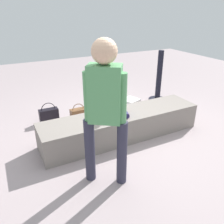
{
  "coord_description": "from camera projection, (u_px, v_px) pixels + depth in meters",
  "views": [
    {
      "loc": [
        -1.52,
        -2.64,
        1.82
      ],
      "look_at": [
        -0.36,
        -0.37,
        0.64
      ],
      "focal_mm": 36.76,
      "sensor_mm": 36.0,
      "label": 1
    }
  ],
  "objects": [
    {
      "name": "ground_plane",
      "position": [
        122.0,
        136.0,
        3.53
      ],
      "size": [
        12.0,
        12.0,
        0.0
      ],
      "primitive_type": "plane",
      "color": "#9E8D90"
    },
    {
      "name": "concrete_ledge",
      "position": [
        122.0,
        125.0,
        3.45
      ],
      "size": [
        2.44,
        0.55,
        0.39
      ],
      "primitive_type": "cube",
      "color": "gray",
      "rests_on": "ground_plane"
    },
    {
      "name": "child_seated",
      "position": [
        118.0,
        101.0,
        3.25
      ],
      "size": [
        0.29,
        0.35,
        0.48
      ],
      "color": "#231F4C",
      "rests_on": "concrete_ledge"
    },
    {
      "name": "adult_standing",
      "position": [
        105.0,
        104.0,
        2.25
      ],
      "size": [
        0.4,
        0.34,
        1.58
      ],
      "color": "#2A2A3C",
      "rests_on": "ground_plane"
    },
    {
      "name": "cake_plate",
      "position": [
        99.0,
        118.0,
        3.18
      ],
      "size": [
        0.22,
        0.22,
        0.07
      ],
      "color": "white",
      "rests_on": "concrete_ledge"
    },
    {
      "name": "gift_bag",
      "position": [
        92.0,
        106.0,
        4.24
      ],
      "size": [
        0.21,
        0.09,
        0.32
      ],
      "color": "#59C6B2",
      "rests_on": "ground_plane"
    },
    {
      "name": "railing_post",
      "position": [
        159.0,
        83.0,
        4.71
      ],
      "size": [
        0.36,
        0.36,
        1.05
      ],
      "color": "black",
      "rests_on": "ground_plane"
    },
    {
      "name": "water_bottle_near_gift",
      "position": [
        115.0,
        110.0,
        4.22
      ],
      "size": [
        0.06,
        0.06,
        0.18
      ],
      "color": "silver",
      "rests_on": "ground_plane"
    },
    {
      "name": "party_cup_red",
      "position": [
        106.0,
        119.0,
        3.94
      ],
      "size": [
        0.09,
        0.09,
        0.11
      ],
      "primitive_type": "cylinder",
      "color": "red",
      "rests_on": "ground_plane"
    },
    {
      "name": "cake_box_white",
      "position": [
        131.0,
        102.0,
        4.64
      ],
      "size": [
        0.38,
        0.38,
        0.12
      ],
      "primitive_type": "cube",
      "rotation": [
        0.0,
        0.0,
        0.34
      ],
      "color": "white",
      "rests_on": "ground_plane"
    },
    {
      "name": "handbag_black_leather",
      "position": [
        49.0,
        115.0,
        3.91
      ],
      "size": [
        0.32,
        0.13,
        0.36
      ],
      "color": "black",
      "rests_on": "ground_plane"
    },
    {
      "name": "handbag_brown_canvas",
      "position": [
        79.0,
        115.0,
        3.91
      ],
      "size": [
        0.27,
        0.14,
        0.34
      ],
      "color": "brown",
      "rests_on": "ground_plane"
    }
  ]
}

